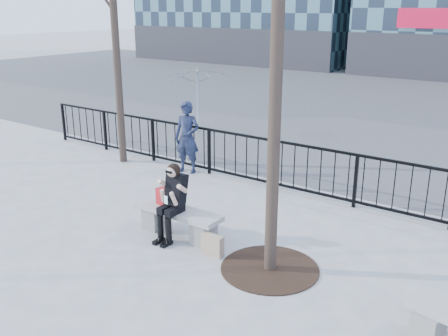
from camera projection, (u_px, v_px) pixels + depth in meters
The scene contains 10 objects.
ground at pixel (179, 235), 8.72m from camera, with size 120.00×120.00×0.00m, color gray.
street_surface at pixel (418, 104), 20.32m from camera, with size 60.00×23.00×0.01m, color #474747.
railing at pixel (268, 163), 10.87m from camera, with size 14.00×0.06×1.10m.
tree_grate at pixel (270, 269), 7.59m from camera, with size 1.50×1.50×0.02m, color black.
bench_main at pixel (178, 219), 8.62m from camera, with size 1.65×0.46×0.49m.
seated_woman at pixel (172, 202), 8.39m from camera, with size 0.50×0.64×1.34m.
handbag at pixel (165, 197), 8.71m from camera, with size 0.35×0.16×0.29m, color #B2151A.
shopping_bag at pixel (212, 245), 7.96m from camera, with size 0.37×0.14×0.35m, color #CBB190.
standing_man at pixel (187, 137), 11.78m from camera, with size 0.62×0.41×1.71m, color black.
vendor_umbrella at pixel (197, 100), 15.40m from camera, with size 2.25×2.30×2.06m, color yellow.
Camera 1 is at (5.24, -5.99, 3.82)m, focal length 40.00 mm.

